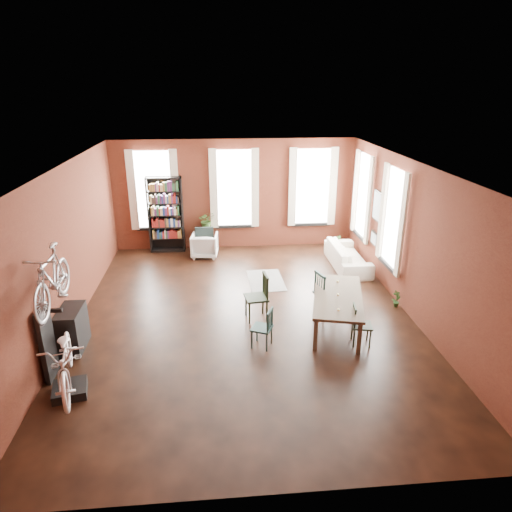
{
  "coord_description": "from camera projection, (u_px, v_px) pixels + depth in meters",
  "views": [
    {
      "loc": [
        -0.55,
        -8.6,
        4.68
      ],
      "look_at": [
        0.28,
        0.6,
        1.15
      ],
      "focal_mm": 32.0,
      "sensor_mm": 36.0,
      "label": 1
    }
  ],
  "objects": [
    {
      "name": "plant_by_sofa",
      "position": [
        335.0,
        249.0,
        13.29
      ],
      "size": [
        0.34,
        0.58,
        0.25
      ],
      "primitive_type": "imported",
      "rotation": [
        0.0,
        0.0,
        -0.05
      ],
      "color": "#356227",
      "rests_on": "ground"
    },
    {
      "name": "plant_on_stand",
      "position": [
        207.0,
        222.0,
        13.32
      ],
      "size": [
        0.55,
        0.59,
        0.41
      ],
      "primitive_type": "imported",
      "rotation": [
        0.0,
        0.0,
        0.16
      ],
      "color": "#385E25",
      "rests_on": "plant_stand"
    },
    {
      "name": "dining_chair_a",
      "position": [
        262.0,
        328.0,
        8.51
      ],
      "size": [
        0.48,
        0.48,
        0.78
      ],
      "primitive_type": "cube",
      "rotation": [
        0.0,
        0.0,
        -2.0
      ],
      "color": "#1B3C3A",
      "rests_on": "ground"
    },
    {
      "name": "striped_rug",
      "position": [
        266.0,
        280.0,
        11.49
      ],
      "size": [
        0.9,
        1.4,
        0.01
      ],
      "primitive_type": "cube",
      "rotation": [
        0.0,
        0.0,
        0.03
      ],
      "color": "black",
      "rests_on": "ground"
    },
    {
      "name": "dining_table",
      "position": [
        337.0,
        311.0,
        9.21
      ],
      "size": [
        1.41,
        2.23,
        0.7
      ],
      "primitive_type": "cube",
      "rotation": [
        0.0,
        0.0,
        -0.24
      ],
      "color": "#483B2B",
      "rests_on": "ground"
    },
    {
      "name": "bike_trainer",
      "position": [
        70.0,
        390.0,
        7.29
      ],
      "size": [
        0.61,
        0.61,
        0.15
      ],
      "primitive_type": "cube",
      "rotation": [
        0.0,
        0.0,
        0.22
      ],
      "color": "black",
      "rests_on": "ground"
    },
    {
      "name": "bicycle_hung",
      "position": [
        48.0,
        259.0,
        7.01
      ],
      "size": [
        0.47,
        1.0,
        1.66
      ],
      "primitive_type": "imported",
      "color": "#A5A8AD",
      "rests_on": "bike_wall_rack"
    },
    {
      "name": "dining_chair_b",
      "position": [
        256.0,
        297.0,
        9.48
      ],
      "size": [
        0.51,
        0.51,
        0.99
      ],
      "primitive_type": "cube",
      "rotation": [
        0.0,
        0.0,
        -1.44
      ],
      "color": "black",
      "rests_on": "ground"
    },
    {
      "name": "bike_wall_rack",
      "position": [
        47.0,
        343.0,
        7.52
      ],
      "size": [
        0.16,
        0.6,
        1.3
      ],
      "primitive_type": "cube",
      "color": "black",
      "rests_on": "ground"
    },
    {
      "name": "dining_chair_c",
      "position": [
        362.0,
        325.0,
        8.59
      ],
      "size": [
        0.42,
        0.42,
        0.8
      ],
      "primitive_type": "cube",
      "rotation": [
        0.0,
        0.0,
        1.41
      ],
      "color": "#1E2E1B",
      "rests_on": "ground"
    },
    {
      "name": "plant_small",
      "position": [
        396.0,
        304.0,
        10.13
      ],
      "size": [
        0.36,
        0.44,
        0.14
      ],
      "primitive_type": "imported",
      "rotation": [
        0.0,
        0.0,
        0.48
      ],
      "color": "#285723",
      "rests_on": "ground"
    },
    {
      "name": "bicycle_floor",
      "position": [
        62.0,
        336.0,
        6.96
      ],
      "size": [
        0.85,
        1.08,
        1.81
      ],
      "primitive_type": "imported",
      "rotation": [
        0.0,
        0.0,
        0.25
      ],
      "color": "silver",
      "rests_on": "bike_trainer"
    },
    {
      "name": "cream_sofa",
      "position": [
        348.0,
        252.0,
        12.24
      ],
      "size": [
        0.61,
        2.08,
        0.81
      ],
      "primitive_type": "imported",
      "rotation": [
        0.0,
        0.0,
        1.57
      ],
      "color": "beige",
      "rests_on": "ground"
    },
    {
      "name": "white_armchair",
      "position": [
        205.0,
        244.0,
        12.96
      ],
      "size": [
        0.78,
        0.74,
        0.74
      ],
      "primitive_type": "imported",
      "rotation": [
        0.0,
        0.0,
        3.05
      ],
      "color": "silver",
      "rests_on": "ground"
    },
    {
      "name": "console_table",
      "position": [
        72.0,
        329.0,
        8.46
      ],
      "size": [
        0.4,
        0.8,
        0.8
      ],
      "primitive_type": "cube",
      "color": "black",
      "rests_on": "ground"
    },
    {
      "name": "room",
      "position": [
        254.0,
        212.0,
        9.55
      ],
      "size": [
        9.0,
        9.04,
        3.22
      ],
      "color": "black",
      "rests_on": "ground"
    },
    {
      "name": "plant_stand",
      "position": [
        207.0,
        239.0,
        13.52
      ],
      "size": [
        0.42,
        0.42,
        0.65
      ],
      "primitive_type": "cube",
      "rotation": [
        0.0,
        0.0,
        0.35
      ],
      "color": "black",
      "rests_on": "ground"
    },
    {
      "name": "dining_chair_d",
      "position": [
        327.0,
        294.0,
        9.64
      ],
      "size": [
        0.57,
        0.57,
        0.99
      ],
      "primitive_type": "cube",
      "rotation": [
        0.0,
        0.0,
        1.87
      ],
      "color": "#193733",
      "rests_on": "ground"
    },
    {
      "name": "bookshelf",
      "position": [
        166.0,
        215.0,
        13.15
      ],
      "size": [
        1.0,
        0.32,
        2.2
      ],
      "primitive_type": "cube",
      "color": "black",
      "rests_on": "ground"
    }
  ]
}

